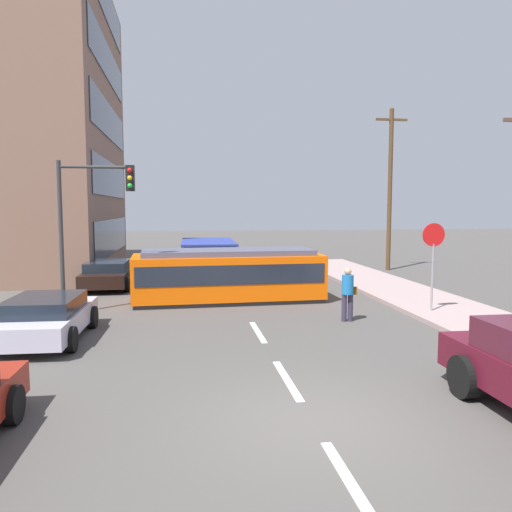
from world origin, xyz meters
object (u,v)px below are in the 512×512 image
(pedestrian_crossing, at_px, (348,291))
(parked_sedan_mid, at_px, (47,317))
(streetcar_tram, at_px, (228,274))
(parked_sedan_far, at_px, (108,273))
(city_bus, at_px, (208,258))
(utility_pole_mid, at_px, (390,187))
(stop_sign, at_px, (433,248))
(traffic_light_mast, at_px, (90,208))

(pedestrian_crossing, relative_size, parked_sedan_mid, 0.39)
(streetcar_tram, xyz_separation_m, parked_sedan_far, (-4.95, 3.96, -0.39))
(streetcar_tram, xyz_separation_m, city_bus, (-0.47, 5.56, 0.09))
(city_bus, height_order, utility_pole_mid, utility_pole_mid)
(streetcar_tram, height_order, stop_sign, stop_sign)
(pedestrian_crossing, relative_size, parked_sedan_far, 0.37)
(streetcar_tram, xyz_separation_m, pedestrian_crossing, (3.35, -3.97, -0.07))
(streetcar_tram, bearing_deg, pedestrian_crossing, -49.83)
(pedestrian_crossing, height_order, parked_sedan_mid, pedestrian_crossing)
(pedestrian_crossing, xyz_separation_m, utility_pole_mid, (6.50, 12.11, 3.73))
(city_bus, height_order, pedestrian_crossing, city_bus)
(city_bus, relative_size, parked_sedan_far, 1.15)
(streetcar_tram, height_order, parked_sedan_far, streetcar_tram)
(streetcar_tram, height_order, traffic_light_mast, traffic_light_mast)
(parked_sedan_far, relative_size, utility_pole_mid, 0.51)
(city_bus, relative_size, pedestrian_crossing, 3.13)
(utility_pole_mid, bearing_deg, parked_sedan_far, -164.25)
(streetcar_tram, distance_m, parked_sedan_mid, 7.27)
(streetcar_tram, bearing_deg, city_bus, 94.81)
(parked_sedan_far, bearing_deg, stop_sign, -33.16)
(streetcar_tram, distance_m, utility_pole_mid, 13.30)
(city_bus, bearing_deg, streetcar_tram, -85.19)
(city_bus, height_order, parked_sedan_mid, city_bus)
(utility_pole_mid, bearing_deg, city_bus, -165.97)
(city_bus, bearing_deg, utility_pole_mid, 14.03)
(pedestrian_crossing, xyz_separation_m, parked_sedan_mid, (-8.64, -1.00, -0.32))
(parked_sedan_far, height_order, utility_pole_mid, utility_pole_mid)
(streetcar_tram, relative_size, traffic_light_mast, 1.42)
(parked_sedan_mid, distance_m, traffic_light_mast, 4.38)
(stop_sign, xyz_separation_m, utility_pole_mid, (3.45, 11.60, 2.48))
(parked_sedan_mid, height_order, utility_pole_mid, utility_pole_mid)
(parked_sedan_mid, distance_m, stop_sign, 11.89)
(streetcar_tram, bearing_deg, parked_sedan_mid, -136.71)
(pedestrian_crossing, bearing_deg, parked_sedan_mid, -173.38)
(pedestrian_crossing, distance_m, parked_sedan_far, 11.49)
(traffic_light_mast, bearing_deg, streetcar_tram, 20.53)
(streetcar_tram, relative_size, pedestrian_crossing, 4.28)
(stop_sign, distance_m, traffic_light_mast, 11.26)
(streetcar_tram, relative_size, parked_sedan_far, 1.57)
(streetcar_tram, xyz_separation_m, stop_sign, (6.40, -3.46, 1.18))
(parked_sedan_far, bearing_deg, traffic_light_mast, -86.89)
(pedestrian_crossing, height_order, utility_pole_mid, utility_pole_mid)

